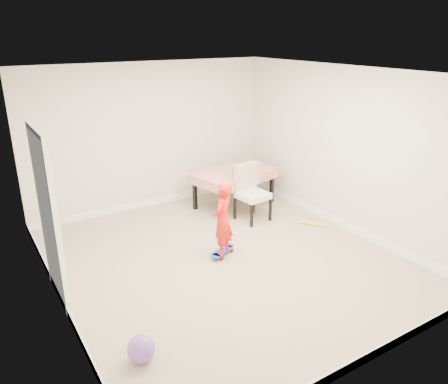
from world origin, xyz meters
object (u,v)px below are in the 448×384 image
skateboard (222,252)px  balloon (141,349)px  dining_table (234,188)px  dining_chair (253,193)px  child (223,222)px

skateboard → balloon: (-1.83, -1.42, 0.10)m
dining_table → dining_chair: size_ratio=1.50×
balloon → dining_chair: bearing=37.2°
dining_table → skateboard: bearing=-140.6°
skateboard → balloon: size_ratio=1.86×
child → dining_chair: bearing=-177.7°
dining_table → dining_chair: bearing=-109.7°
dining_table → child: size_ratio=1.33×
dining_table → child: bearing=-140.3°
dining_table → dining_chair: (-0.09, -0.72, 0.15)m
dining_table → balloon: 4.23m
skateboard → child: size_ratio=0.47×
dining_table → balloon: dining_table is taller
dining_chair → balloon: (-2.94, -2.23, -0.35)m
dining_table → skateboard: 1.96m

